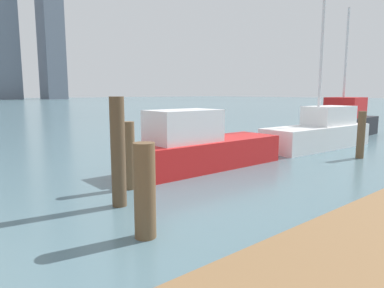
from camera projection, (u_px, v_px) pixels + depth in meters
ground_plane at (45, 173)px, 10.48m from camera, size 300.00×300.00×0.00m
floating_dock at (376, 239)px, 5.56m from camera, size 11.70×2.00×0.18m
dock_piling_2 at (145, 191)px, 5.73m from camera, size 0.36×0.36×1.59m
dock_piling_3 at (118, 152)px, 7.29m from camera, size 0.30×0.30×2.31m
dock_piling_4 at (361, 135)px, 12.74m from camera, size 0.28×0.28×1.72m
dock_piling_5 at (129, 156)px, 8.64m from camera, size 0.27×0.27×1.69m
moored_boat_0 at (200, 147)px, 11.05m from camera, size 5.50×1.71×1.87m
moored_boat_1 at (343, 122)px, 19.29m from camera, size 5.53×2.53×6.81m
moored_boat_2 at (320, 132)px, 15.26m from camera, size 5.85×1.92×6.43m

